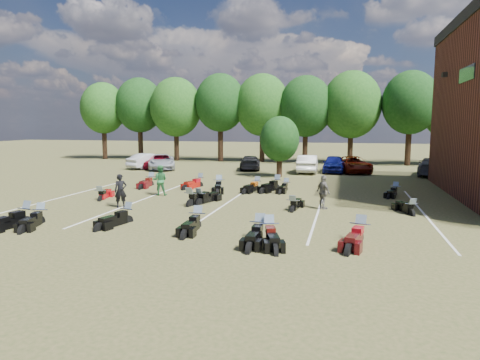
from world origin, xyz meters
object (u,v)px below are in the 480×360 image
(car_0, at_px, (158,161))
(car_4, at_px, (334,164))
(person_black, at_px, (121,191))
(motorcycle_14, at_px, (151,186))
(motorcycle_3, at_px, (127,223))
(motorcycle_7, at_px, (101,201))
(person_green, at_px, (160,180))
(person_grey, at_px, (323,192))
(motorcycle_0, at_px, (41,224))

(car_0, bearing_deg, car_4, -2.74)
(car_0, distance_m, person_black, 19.47)
(car_4, bearing_deg, motorcycle_14, -135.54)
(motorcycle_3, relative_size, motorcycle_14, 0.96)
(motorcycle_7, bearing_deg, car_0, -88.00)
(car_0, distance_m, motorcycle_14, 11.70)
(person_black, xyz_separation_m, person_green, (0.38, 4.02, 0.05))
(person_green, bearing_deg, motorcycle_7, 32.04)
(car_4, relative_size, person_grey, 2.57)
(car_0, bearing_deg, motorcycle_14, -73.21)
(person_black, xyz_separation_m, motorcycle_14, (-1.95, 7.59, -0.87))
(car_0, bearing_deg, person_grey, -49.83)
(car_4, relative_size, motorcycle_0, 1.98)
(car_4, height_order, person_green, person_green)
(car_0, relative_size, person_black, 2.54)
(person_green, distance_m, motorcycle_3, 7.34)
(person_grey, relative_size, motorcycle_0, 0.77)
(motorcycle_14, bearing_deg, motorcycle_7, -94.57)
(motorcycle_3, relative_size, motorcycle_7, 1.07)
(motorcycle_0, bearing_deg, car_0, 87.25)
(car_0, relative_size, person_grey, 2.55)
(motorcycle_7, height_order, motorcycle_14, motorcycle_14)
(car_0, distance_m, motorcycle_0, 23.07)
(car_0, height_order, motorcycle_3, car_0)
(motorcycle_0, height_order, motorcycle_7, motorcycle_0)
(person_green, bearing_deg, motorcycle_14, -69.96)
(person_green, relative_size, motorcycle_14, 0.79)
(motorcycle_7, bearing_deg, person_green, -146.85)
(person_grey, bearing_deg, person_black, 63.49)
(person_grey, xyz_separation_m, motorcycle_14, (-12.18, 5.50, -0.87))
(person_grey, xyz_separation_m, motorcycle_0, (-11.79, -6.24, -0.87))
(person_green, bearing_deg, person_black, 71.61)
(car_0, xyz_separation_m, motorcycle_14, (4.38, -10.82, -0.75))
(car_0, relative_size, motorcycle_3, 1.97)
(motorcycle_0, distance_m, motorcycle_7, 5.68)
(motorcycle_0, bearing_deg, person_black, 54.76)
(motorcycle_14, bearing_deg, person_black, -78.41)
(person_green, height_order, motorcycle_3, person_green)
(person_black, height_order, motorcycle_0, person_black)
(car_0, xyz_separation_m, person_black, (6.33, -18.41, 0.12))
(person_black, bearing_deg, person_grey, -25.75)
(motorcycle_0, bearing_deg, car_4, 48.42)
(motorcycle_14, bearing_deg, car_0, 109.22)
(car_0, distance_m, motorcycle_3, 23.07)
(person_black, relative_size, motorcycle_0, 0.77)
(person_black, bearing_deg, car_0, 71.66)
(car_0, bearing_deg, motorcycle_7, -81.32)
(car_4, bearing_deg, person_black, -117.13)
(person_green, xyz_separation_m, person_grey, (9.85, -1.93, -0.05))
(car_4, xyz_separation_m, person_black, (-10.25, -19.14, 0.11))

